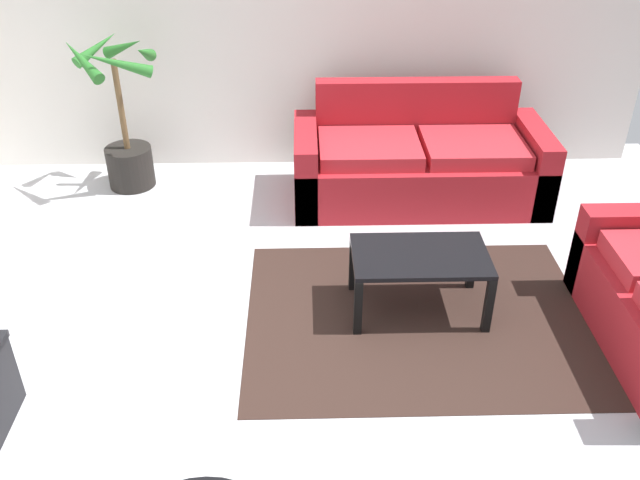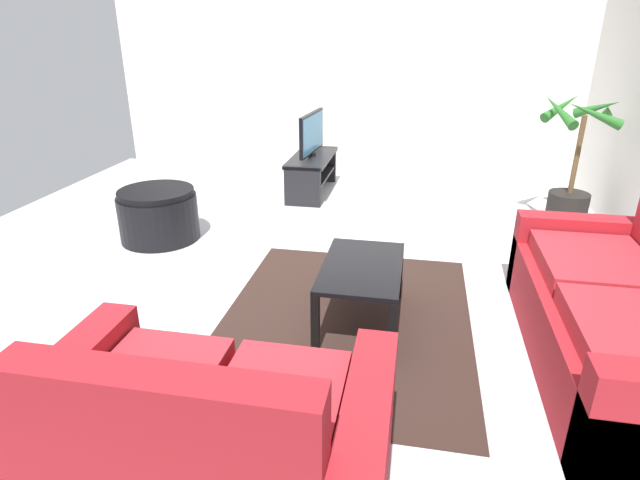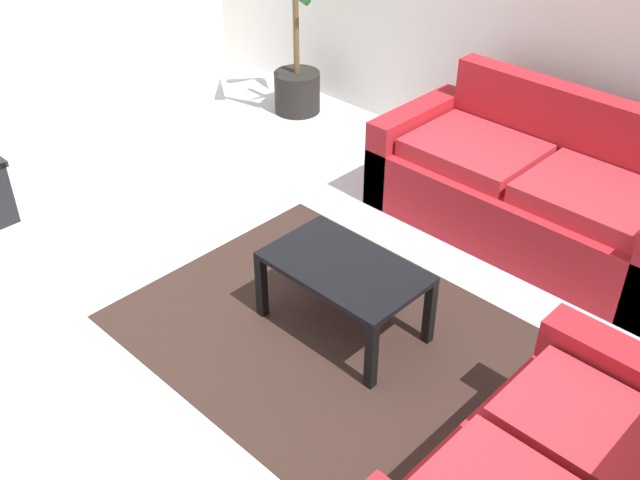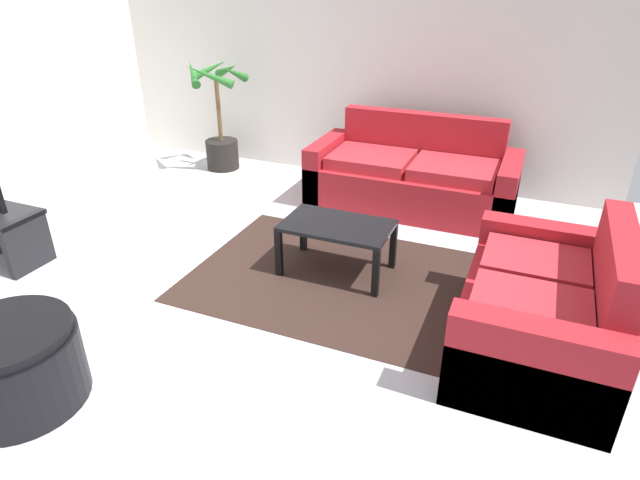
# 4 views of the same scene
# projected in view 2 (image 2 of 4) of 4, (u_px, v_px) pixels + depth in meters

# --- Properties ---
(ground_plane) EXTENTS (6.60, 6.60, 0.00)m
(ground_plane) POSITION_uv_depth(u_px,v_px,m) (285.00, 268.00, 4.37)
(ground_plane) COLOR #B2B2B7
(wall_left) EXTENTS (0.06, 6.00, 2.70)m
(wall_left) POSITION_uv_depth(u_px,v_px,m) (341.00, 71.00, 6.57)
(wall_left) COLOR silver
(wall_left) RESTS_ON ground
(couch_main) EXTENTS (2.05, 0.90, 0.90)m
(couch_main) POSITION_uv_depth(u_px,v_px,m) (624.00, 323.00, 2.99)
(couch_main) COLOR maroon
(couch_main) RESTS_ON ground
(couch_loveseat) EXTENTS (0.90, 1.46, 0.90)m
(couch_loveseat) POSITION_uv_depth(u_px,v_px,m) (210.00, 443.00, 2.14)
(couch_loveseat) COLOR maroon
(couch_loveseat) RESTS_ON ground
(tv_stand) EXTENTS (1.10, 0.45, 0.46)m
(tv_stand) POSITION_uv_depth(u_px,v_px,m) (312.00, 169.00, 6.21)
(tv_stand) COLOR black
(tv_stand) RESTS_ON ground
(tv) EXTENTS (0.83, 0.11, 0.51)m
(tv) POSITION_uv_depth(u_px,v_px,m) (312.00, 133.00, 6.05)
(tv) COLOR black
(tv) RESTS_ON tv_stand
(coffee_table) EXTENTS (0.86, 0.52, 0.43)m
(coffee_table) POSITION_uv_depth(u_px,v_px,m) (362.00, 274.00, 3.44)
(coffee_table) COLOR black
(coffee_table) RESTS_ON ground
(area_rug) EXTENTS (2.20, 1.70, 0.01)m
(area_rug) POSITION_uv_depth(u_px,v_px,m) (346.00, 319.00, 3.60)
(area_rug) COLOR black
(area_rug) RESTS_ON ground
(potted_palm) EXTENTS (0.76, 0.73, 1.31)m
(potted_palm) POSITION_uv_depth(u_px,v_px,m) (571.00, 180.00, 5.09)
(potted_palm) COLOR black
(potted_palm) RESTS_ON ground
(ottoman) EXTENTS (0.73, 0.73, 0.49)m
(ottoman) POSITION_uv_depth(u_px,v_px,m) (159.00, 215.00, 4.88)
(ottoman) COLOR black
(ottoman) RESTS_ON ground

